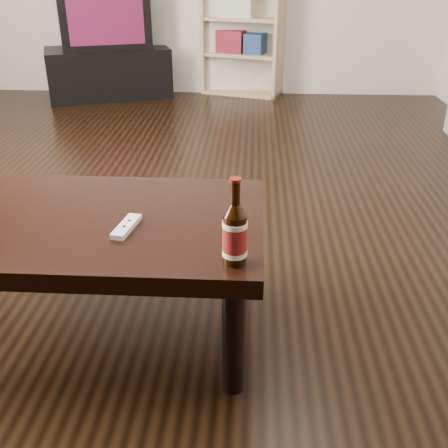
# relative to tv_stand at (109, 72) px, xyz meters

# --- Properties ---
(floor) EXTENTS (5.00, 6.00, 0.01)m
(floor) POSITION_rel_tv_stand_xyz_m (0.73, -2.79, -0.23)
(floor) COLOR black
(floor) RESTS_ON ground
(tv_stand) EXTENTS (1.27, 0.93, 0.46)m
(tv_stand) POSITION_rel_tv_stand_xyz_m (0.00, 0.00, 0.00)
(tv_stand) COLOR black
(tv_stand) RESTS_ON floor
(tv) EXTENTS (0.93, 0.75, 0.61)m
(tv) POSITION_rel_tv_stand_xyz_m (0.00, -0.00, 0.53)
(tv) COLOR black
(tv) RESTS_ON tv_stand
(bookshelf) EXTENTS (0.83, 0.56, 1.42)m
(bookshelf) POSITION_rel_tv_stand_xyz_m (1.30, 0.22, 0.51)
(bookshelf) COLOR tan
(bookshelf) RESTS_ON floor
(coffee_table) EXTENTS (1.23, 0.72, 0.46)m
(coffee_table) POSITION_rel_tv_stand_xyz_m (0.84, -3.60, 0.17)
(coffee_table) COLOR black
(coffee_table) RESTS_ON floor
(beer_bottle) EXTENTS (0.07, 0.07, 0.26)m
(beer_bottle) POSITION_rel_tv_stand_xyz_m (1.37, -3.87, 0.32)
(beer_bottle) COLOR black
(beer_bottle) RESTS_ON coffee_table
(remote) EXTENTS (0.07, 0.16, 0.02)m
(remote) POSITION_rel_tv_stand_xyz_m (1.02, -3.68, 0.24)
(remote) COLOR white
(remote) RESTS_ON coffee_table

